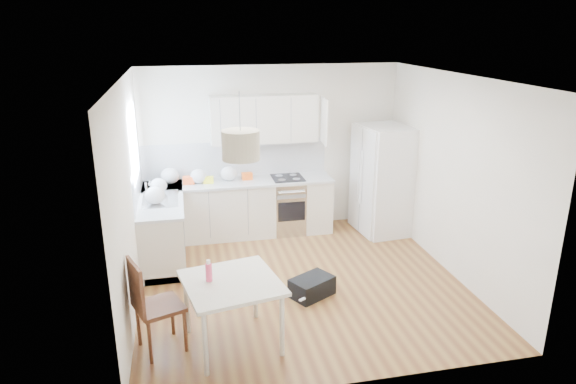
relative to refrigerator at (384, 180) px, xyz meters
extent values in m
plane|color=brown|center=(-1.74, -1.49, -0.89)|extent=(4.20, 4.20, 0.00)
plane|color=white|center=(-1.74, -1.49, 1.81)|extent=(4.20, 4.20, 0.00)
plane|color=silver|center=(-1.74, 0.61, 0.46)|extent=(4.20, 0.00, 4.20)
plane|color=silver|center=(-3.84, -1.49, 0.46)|extent=(0.00, 4.20, 4.20)
plane|color=silver|center=(0.36, -1.49, 0.46)|extent=(0.00, 4.20, 4.20)
cube|color=#BFE0F9|center=(-3.82, -0.34, 0.86)|extent=(0.02, 1.00, 1.00)
cube|color=silver|center=(-2.34, 0.31, -0.45)|extent=(3.00, 0.60, 0.88)
cube|color=silver|center=(-3.54, -0.29, -0.45)|extent=(0.60, 1.80, 0.88)
cube|color=#B5B7BA|center=(-2.34, 0.31, 0.01)|extent=(3.02, 0.64, 0.04)
cube|color=#B5B7BA|center=(-3.54, -0.29, 0.01)|extent=(0.64, 1.82, 0.04)
cube|color=white|center=(-2.34, 0.61, 0.32)|extent=(3.00, 0.01, 0.58)
cube|color=white|center=(-3.83, -0.29, 0.32)|extent=(0.01, 1.80, 0.58)
cube|color=silver|center=(-1.89, 0.45, 0.99)|extent=(1.70, 0.32, 0.75)
cube|color=beige|center=(-2.77, -2.70, -0.15)|extent=(1.12, 1.12, 0.04)
cylinder|color=silver|center=(-3.09, -3.17, -0.53)|extent=(0.05, 0.05, 0.71)
cylinder|color=silver|center=(-2.30, -3.02, -0.53)|extent=(0.05, 0.05, 0.71)
cylinder|color=silver|center=(-3.25, -2.39, -0.53)|extent=(0.05, 0.05, 0.71)
cylinder|color=silver|center=(-2.46, -2.23, -0.53)|extent=(0.05, 0.05, 0.71)
cylinder|color=#EA416A|center=(-3.00, -2.65, -0.01)|extent=(0.07, 0.07, 0.24)
cube|color=black|center=(-1.68, -1.87, -0.76)|extent=(0.63, 0.56, 0.25)
cylinder|color=beige|center=(-2.63, -2.64, 1.29)|extent=(0.46, 0.46, 0.29)
ellipsoid|color=silver|center=(-3.40, 0.40, 0.16)|extent=(0.28, 0.24, 0.25)
ellipsoid|color=silver|center=(-2.96, 0.33, 0.15)|extent=(0.25, 0.22, 0.23)
ellipsoid|color=silver|center=(-2.48, 0.38, 0.15)|extent=(0.25, 0.22, 0.23)
ellipsoid|color=silver|center=(-3.56, -0.03, 0.14)|extent=(0.24, 0.21, 0.22)
ellipsoid|color=silver|center=(-3.59, -0.54, 0.16)|extent=(0.28, 0.23, 0.25)
cube|color=#E35514|center=(-2.19, 0.37, 0.09)|extent=(0.17, 0.12, 0.11)
cube|color=#FFF928|center=(-2.81, 0.30, 0.09)|extent=(0.17, 0.11, 0.11)
cube|color=#CF4419|center=(-3.12, 0.32, 0.09)|extent=(0.18, 0.12, 0.12)
camera|label=1|loc=(-3.19, -7.50, 2.41)|focal=32.00mm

